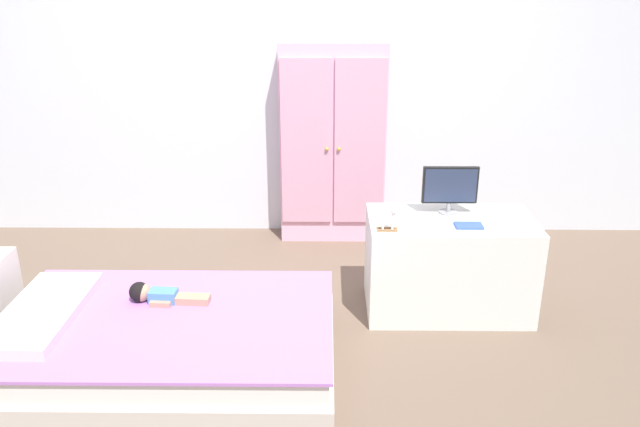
{
  "coord_description": "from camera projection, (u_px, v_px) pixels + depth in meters",
  "views": [
    {
      "loc": [
        0.24,
        -2.73,
        1.74
      ],
      "look_at": [
        0.2,
        0.35,
        0.57
      ],
      "focal_mm": 35.17,
      "sensor_mm": 36.0,
      "label": 1
    }
  ],
  "objects": [
    {
      "name": "bed",
      "position": [
        169.0,
        344.0,
        2.93
      ],
      "size": [
        1.54,
        1.0,
        0.27
      ],
      "color": "beige",
      "rests_on": "ground_plane"
    },
    {
      "name": "ground_plane",
      "position": [
        279.0,
        346.0,
        3.17
      ],
      "size": [
        10.0,
        10.0,
        0.02
      ],
      "primitive_type": "cube",
      "color": "brown"
    },
    {
      "name": "wardrobe",
      "position": [
        333.0,
        144.0,
        4.25
      ],
      "size": [
        0.71,
        0.26,
        1.35
      ],
      "color": "#EFADCC",
      "rests_on": "ground_plane"
    },
    {
      "name": "rocking_horse_toy",
      "position": [
        389.0,
        220.0,
        3.15
      ],
      "size": [
        0.1,
        0.04,
        0.12
      ],
      "color": "#8E6642",
      "rests_on": "tv_stand"
    },
    {
      "name": "book_blue",
      "position": [
        469.0,
        226.0,
        3.22
      ],
      "size": [
        0.14,
        0.09,
        0.01
      ],
      "primitive_type": "cube",
      "color": "blue",
      "rests_on": "tv_stand"
    },
    {
      "name": "pillow",
      "position": [
        42.0,
        312.0,
        2.87
      ],
      "size": [
        0.32,
        0.72,
        0.05
      ],
      "primitive_type": "cube",
      "color": "silver",
      "rests_on": "bed"
    },
    {
      "name": "doll",
      "position": [
        154.0,
        294.0,
        3.01
      ],
      "size": [
        0.39,
        0.14,
        0.1
      ],
      "color": "#4C84C6",
      "rests_on": "bed"
    },
    {
      "name": "tv_stand",
      "position": [
        448.0,
        264.0,
        3.42
      ],
      "size": [
        0.88,
        0.5,
        0.53
      ],
      "primitive_type": "cube",
      "color": "silver",
      "rests_on": "ground_plane"
    },
    {
      "name": "tv_monitor",
      "position": [
        450.0,
        187.0,
        3.35
      ],
      "size": [
        0.3,
        0.1,
        0.26
      ],
      "color": "#99999E",
      "rests_on": "tv_stand"
    },
    {
      "name": "back_wall",
      "position": [
        291.0,
        39.0,
        4.16
      ],
      "size": [
        6.4,
        0.05,
        2.7
      ],
      "primitive_type": "cube",
      "color": "silver",
      "rests_on": "ground_plane"
    }
  ]
}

